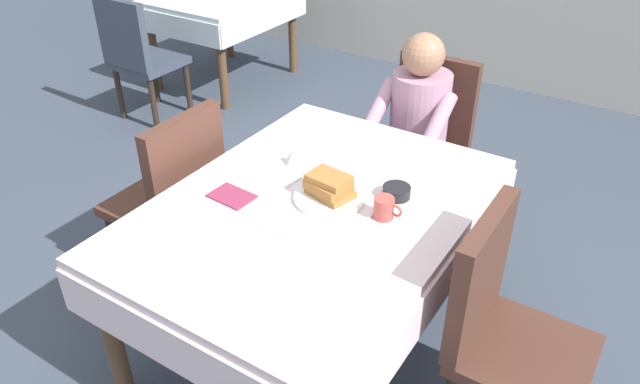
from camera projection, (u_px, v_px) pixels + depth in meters
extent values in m
plane|color=#3D4756|center=(315.00, 340.00, 2.70)|extent=(14.00, 14.00, 0.00)
cube|color=silver|center=(314.00, 208.00, 2.31)|extent=(1.10, 1.50, 0.04)
cube|color=silver|center=(179.00, 355.00, 1.84)|extent=(1.10, 0.01, 0.18)
cube|color=silver|center=(399.00, 153.00, 2.91)|extent=(1.10, 0.01, 0.18)
cube|color=silver|center=(208.00, 190.00, 2.62)|extent=(0.01, 1.50, 0.18)
cube|color=silver|center=(446.00, 282.00, 2.12)|extent=(0.01, 1.50, 0.18)
cylinder|color=brown|center=(112.00, 336.00, 2.25)|extent=(0.07, 0.07, 0.70)
cylinder|color=brown|center=(309.00, 179.00, 3.20)|extent=(0.07, 0.07, 0.70)
cylinder|color=brown|center=(479.00, 237.00, 2.77)|extent=(0.07, 0.07, 0.70)
cube|color=#4C2D23|center=(416.00, 158.00, 3.25)|extent=(0.44, 0.44, 0.05)
cube|color=#4C2D23|center=(436.00, 100.00, 3.24)|extent=(0.44, 0.06, 0.48)
cylinder|color=#2D2319|center=(429.00, 218.00, 3.16)|extent=(0.04, 0.04, 0.40)
cylinder|color=#2D2319|center=(369.00, 198.00, 3.32)|extent=(0.04, 0.04, 0.40)
cylinder|color=#2D2319|center=(455.00, 187.00, 3.41)|extent=(0.04, 0.04, 0.40)
cylinder|color=#2D2319|center=(398.00, 170.00, 3.58)|extent=(0.04, 0.04, 0.40)
cylinder|color=#B2849E|center=(419.00, 116.00, 3.09)|extent=(0.30, 0.30, 0.46)
sphere|color=#A37556|center=(423.00, 55.00, 2.90)|extent=(0.21, 0.21, 0.21)
cylinder|color=#B2849E|center=(438.00, 121.00, 2.88)|extent=(0.08, 0.29, 0.23)
cylinder|color=#B2849E|center=(380.00, 106.00, 3.03)|extent=(0.08, 0.29, 0.23)
cylinder|color=#383D51|center=(411.00, 210.00, 3.18)|extent=(0.10, 0.10, 0.45)
cylinder|color=#383D51|center=(384.00, 201.00, 3.25)|extent=(0.10, 0.10, 0.45)
cube|color=#4C2D23|center=(524.00, 355.00, 2.07)|extent=(0.44, 0.44, 0.05)
cube|color=#4C2D23|center=(480.00, 276.00, 2.02)|extent=(0.06, 0.44, 0.48)
cylinder|color=#2D2319|center=(483.00, 346.00, 2.41)|extent=(0.04, 0.04, 0.40)
cube|color=#4C2D23|center=(162.00, 204.00, 2.87)|extent=(0.44, 0.44, 0.05)
cube|color=#4C2D23|center=(186.00, 167.00, 2.63)|extent=(0.06, 0.44, 0.48)
cylinder|color=#2D2319|center=(116.00, 248.00, 2.94)|extent=(0.04, 0.04, 0.40)
cylinder|color=#2D2319|center=(168.00, 213.00, 3.20)|extent=(0.04, 0.04, 0.40)
cylinder|color=#2D2319|center=(169.00, 274.00, 2.78)|extent=(0.04, 0.04, 0.40)
cylinder|color=#2D2319|center=(220.00, 235.00, 3.03)|extent=(0.04, 0.04, 0.40)
cylinder|color=white|center=(330.00, 197.00, 2.32)|extent=(0.28, 0.28, 0.02)
cube|color=#A36B33|center=(330.00, 192.00, 2.32)|extent=(0.19, 0.16, 0.03)
cube|color=#A36B33|center=(328.00, 185.00, 2.30)|extent=(0.18, 0.16, 0.03)
cube|color=#A36B33|center=(329.00, 178.00, 2.29)|extent=(0.17, 0.13, 0.03)
cylinder|color=#B24C42|center=(384.00, 208.00, 2.20)|extent=(0.08, 0.08, 0.08)
torus|color=#B24C42|center=(396.00, 211.00, 2.18)|extent=(0.05, 0.01, 0.05)
cylinder|color=black|center=(396.00, 192.00, 2.33)|extent=(0.11, 0.11, 0.04)
cone|color=silver|center=(294.00, 156.00, 2.54)|extent=(0.08, 0.08, 0.07)
cube|color=silver|center=(287.00, 187.00, 2.40)|extent=(0.03, 0.18, 0.00)
cube|color=silver|center=(370.00, 216.00, 2.23)|extent=(0.03, 0.20, 0.00)
cube|color=silver|center=(278.00, 234.00, 2.14)|extent=(0.15, 0.02, 0.00)
cube|color=#8C2D4C|center=(232.00, 196.00, 2.34)|extent=(0.18, 0.13, 0.01)
cube|color=silver|center=(175.00, 27.00, 4.57)|extent=(0.90, 0.01, 0.18)
cube|color=silver|center=(182.00, 2.00, 5.17)|extent=(0.01, 1.10, 0.18)
cube|color=silver|center=(267.00, 19.00, 4.75)|extent=(0.01, 1.10, 0.18)
cylinder|color=brown|center=(153.00, 48.00, 4.94)|extent=(0.07, 0.07, 0.70)
cylinder|color=brown|center=(222.00, 66.00, 4.60)|extent=(0.07, 0.07, 0.70)
cylinder|color=brown|center=(228.00, 20.00, 5.60)|extent=(0.07, 0.07, 0.70)
cylinder|color=brown|center=(292.00, 33.00, 5.26)|extent=(0.07, 0.07, 0.70)
cube|color=#384251|center=(150.00, 62.00, 4.46)|extent=(0.44, 0.44, 0.05)
cube|color=#384251|center=(123.00, 35.00, 4.17)|extent=(0.44, 0.06, 0.48)
cylinder|color=#2D2319|center=(155.00, 78.00, 4.79)|extent=(0.04, 0.04, 0.40)
cylinder|color=#2D2319|center=(188.00, 88.00, 4.63)|extent=(0.04, 0.04, 0.40)
cylinder|color=#2D2319|center=(120.00, 93.00, 4.53)|extent=(0.04, 0.04, 0.40)
cylinder|color=#2D2319|center=(154.00, 104.00, 4.37)|extent=(0.04, 0.04, 0.40)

